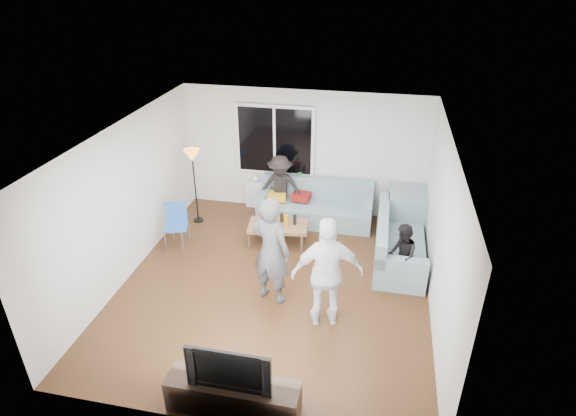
% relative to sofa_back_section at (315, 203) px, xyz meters
% --- Properties ---
extents(floor, '(5.00, 5.50, 0.04)m').
position_rel_sofa_back_section_xyz_m(floor, '(-0.32, -2.27, -0.45)').
color(floor, '#56351C').
rests_on(floor, ground).
extents(ceiling, '(5.00, 5.50, 0.04)m').
position_rel_sofa_back_section_xyz_m(ceiling, '(-0.32, -2.27, 2.20)').
color(ceiling, white).
rests_on(ceiling, ground).
extents(wall_back, '(5.00, 0.04, 2.60)m').
position_rel_sofa_back_section_xyz_m(wall_back, '(-0.32, 0.50, 0.88)').
color(wall_back, silver).
rests_on(wall_back, ground).
extents(wall_front, '(5.00, 0.04, 2.60)m').
position_rel_sofa_back_section_xyz_m(wall_front, '(-0.32, -5.04, 0.88)').
color(wall_front, silver).
rests_on(wall_front, ground).
extents(wall_left, '(0.04, 5.50, 2.60)m').
position_rel_sofa_back_section_xyz_m(wall_left, '(-2.84, -2.27, 0.88)').
color(wall_left, silver).
rests_on(wall_left, ground).
extents(wall_right, '(0.04, 5.50, 2.60)m').
position_rel_sofa_back_section_xyz_m(wall_right, '(2.20, -2.27, 0.88)').
color(wall_right, silver).
rests_on(wall_right, ground).
extents(window_frame, '(1.62, 0.06, 1.47)m').
position_rel_sofa_back_section_xyz_m(window_frame, '(-0.92, 0.42, 1.12)').
color(window_frame, white).
rests_on(window_frame, wall_back).
extents(window_glass, '(1.50, 0.02, 1.35)m').
position_rel_sofa_back_section_xyz_m(window_glass, '(-0.92, 0.38, 1.12)').
color(window_glass, black).
rests_on(window_glass, window_frame).
extents(window_mullion, '(0.05, 0.03, 1.35)m').
position_rel_sofa_back_section_xyz_m(window_mullion, '(-0.92, 0.37, 1.12)').
color(window_mullion, white).
rests_on(window_mullion, window_frame).
extents(radiator, '(1.30, 0.12, 0.62)m').
position_rel_sofa_back_section_xyz_m(radiator, '(-0.92, 0.38, -0.11)').
color(radiator, silver).
rests_on(radiator, floor).
extents(potted_plant, '(0.20, 0.17, 0.32)m').
position_rel_sofa_back_section_xyz_m(potted_plant, '(-0.43, 0.35, 0.36)').
color(potted_plant, '#38722D').
rests_on(potted_plant, radiator).
extents(vase, '(0.18, 0.18, 0.17)m').
position_rel_sofa_back_section_xyz_m(vase, '(-1.35, 0.35, 0.28)').
color(vase, white).
rests_on(vase, radiator).
extents(sofa_back_section, '(2.30, 0.85, 0.85)m').
position_rel_sofa_back_section_xyz_m(sofa_back_section, '(0.00, 0.00, 0.00)').
color(sofa_back_section, gray).
rests_on(sofa_back_section, floor).
extents(sofa_right_section, '(2.00, 0.85, 0.85)m').
position_rel_sofa_back_section_xyz_m(sofa_right_section, '(1.70, -1.10, 0.00)').
color(sofa_right_section, gray).
rests_on(sofa_right_section, floor).
extents(sofa_corner, '(0.85, 0.85, 0.85)m').
position_rel_sofa_back_section_xyz_m(sofa_corner, '(1.86, 0.00, 0.00)').
color(sofa_corner, gray).
rests_on(sofa_corner, floor).
extents(cushion_yellow, '(0.41, 0.36, 0.14)m').
position_rel_sofa_back_section_xyz_m(cushion_yellow, '(-0.80, -0.02, 0.09)').
color(cushion_yellow, gold).
rests_on(cushion_yellow, sofa_back_section).
extents(cushion_red, '(0.40, 0.35, 0.13)m').
position_rel_sofa_back_section_xyz_m(cushion_red, '(-0.30, 0.06, 0.09)').
color(cushion_red, maroon).
rests_on(cushion_red, sofa_back_section).
extents(coffee_table, '(1.17, 0.73, 0.40)m').
position_rel_sofa_back_section_xyz_m(coffee_table, '(-0.56, -0.98, -0.22)').
color(coffee_table, '#916846').
rests_on(coffee_table, floor).
extents(pitcher, '(0.17, 0.17, 0.17)m').
position_rel_sofa_back_section_xyz_m(pitcher, '(-0.70, -1.03, 0.06)').
color(pitcher, maroon).
rests_on(pitcher, coffee_table).
extents(side_chair, '(0.50, 0.50, 0.86)m').
position_rel_sofa_back_section_xyz_m(side_chair, '(-2.37, -1.49, 0.01)').
color(side_chair, blue).
rests_on(side_chair, floor).
extents(floor_lamp, '(0.32, 0.32, 1.56)m').
position_rel_sofa_back_section_xyz_m(floor_lamp, '(-2.37, -0.47, 0.36)').
color(floor_lamp, '#FFA030').
rests_on(floor_lamp, floor).
extents(player_left, '(0.76, 0.62, 1.79)m').
position_rel_sofa_back_section_xyz_m(player_left, '(-0.29, -2.61, 0.47)').
color(player_left, '#45464A').
rests_on(player_left, floor).
extents(player_right, '(1.10, 0.67, 1.75)m').
position_rel_sofa_back_section_xyz_m(player_right, '(0.62, -3.00, 0.45)').
color(player_right, silver).
rests_on(player_right, floor).
extents(spectator_right, '(0.49, 0.60, 1.11)m').
position_rel_sofa_back_section_xyz_m(spectator_right, '(1.70, -1.82, 0.13)').
color(spectator_right, black).
rests_on(spectator_right, floor).
extents(spectator_back, '(0.94, 0.60, 1.37)m').
position_rel_sofa_back_section_xyz_m(spectator_back, '(-0.74, 0.03, 0.26)').
color(spectator_back, black).
rests_on(spectator_back, floor).
extents(tv_console, '(1.60, 0.40, 0.44)m').
position_rel_sofa_back_section_xyz_m(tv_console, '(-0.25, -4.77, -0.20)').
color(tv_console, '#35241A').
rests_on(tv_console, floor).
extents(television, '(1.00, 0.13, 0.58)m').
position_rel_sofa_back_section_xyz_m(television, '(-0.25, -4.77, 0.30)').
color(television, black).
rests_on(television, tv_console).
extents(bottle_d, '(0.07, 0.07, 0.25)m').
position_rel_sofa_back_section_xyz_m(bottle_d, '(-0.39, -1.02, 0.10)').
color(bottle_d, orange).
rests_on(bottle_d, coffee_table).
extents(bottle_e, '(0.07, 0.07, 0.19)m').
position_rel_sofa_back_section_xyz_m(bottle_e, '(-0.25, -0.90, 0.07)').
color(bottle_e, black).
rests_on(bottle_e, coffee_table).
extents(bottle_c, '(0.07, 0.07, 0.17)m').
position_rel_sofa_back_section_xyz_m(bottle_c, '(-0.51, -0.86, 0.06)').
color(bottle_c, black).
rests_on(bottle_c, coffee_table).
extents(bottle_a, '(0.07, 0.07, 0.20)m').
position_rel_sofa_back_section_xyz_m(bottle_a, '(-0.81, -0.89, 0.07)').
color(bottle_a, '#CE4F0C').
rests_on(bottle_a, coffee_table).
extents(bottle_b, '(0.08, 0.08, 0.24)m').
position_rel_sofa_back_section_xyz_m(bottle_b, '(-0.72, -1.13, 0.10)').
color(bottle_b, green).
rests_on(bottle_b, coffee_table).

